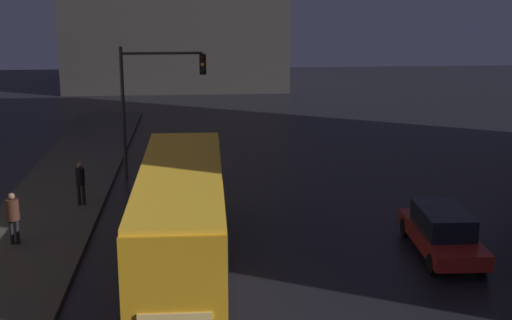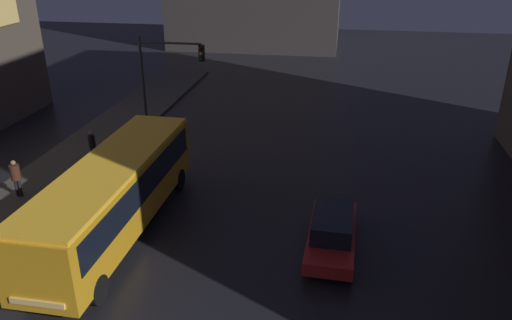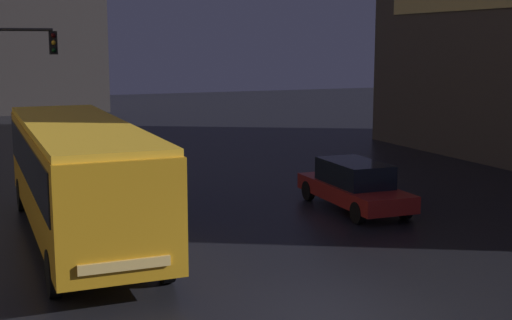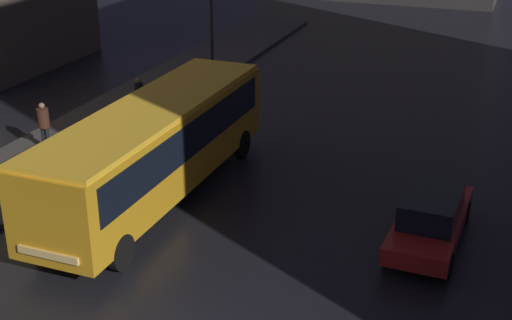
% 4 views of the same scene
% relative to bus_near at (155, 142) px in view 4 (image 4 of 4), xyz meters
% --- Properties ---
extents(sidewalk_left, '(4.00, 48.00, 0.15)m').
position_rel_bus_near_xyz_m(sidewalk_left, '(-5.28, 2.59, -1.85)').
color(sidewalk_left, '#3D3A38').
rests_on(sidewalk_left, ground).
extents(bus_near, '(2.72, 11.16, 3.12)m').
position_rel_bus_near_xyz_m(bus_near, '(0.00, 0.00, 0.00)').
color(bus_near, orange).
rests_on(bus_near, ground).
extents(car_taxi, '(1.90, 4.81, 1.51)m').
position_rel_bus_near_xyz_m(car_taxi, '(8.48, 0.30, -1.15)').
color(car_taxi, maroon).
rests_on(car_taxi, ground).
extents(pedestrian_near, '(0.40, 0.40, 1.71)m').
position_rel_bus_near_xyz_m(pedestrian_near, '(-4.10, 6.12, -0.78)').
color(pedestrian_near, black).
rests_on(pedestrian_near, sidewalk_left).
extents(pedestrian_mid, '(0.44, 0.44, 1.78)m').
position_rel_bus_near_xyz_m(pedestrian_mid, '(-5.64, 1.89, -0.69)').
color(pedestrian_mid, black).
rests_on(pedestrian_mid, sidewalk_left).
extents(traffic_light_main, '(3.79, 0.35, 5.96)m').
position_rel_bus_near_xyz_m(traffic_light_main, '(-1.42, 10.38, 2.16)').
color(traffic_light_main, '#2D2D2D').
rests_on(traffic_light_main, ground).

